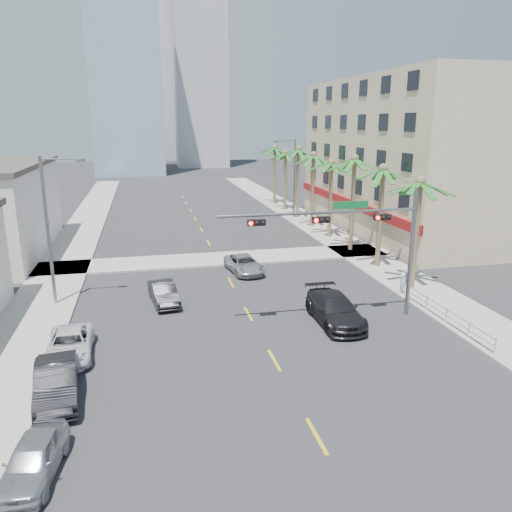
{
  "coord_description": "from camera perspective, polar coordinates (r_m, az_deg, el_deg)",
  "views": [
    {
      "loc": [
        -5.5,
        -16.66,
        10.86
      ],
      "look_at": [
        0.44,
        9.92,
        3.5
      ],
      "focal_mm": 35.0,
      "sensor_mm": 36.0,
      "label": 1
    }
  ],
  "objects": [
    {
      "name": "palm_tree_7",
      "position": [
        67.35,
        2.17,
        12.2
      ],
      "size": [
        4.8,
        4.8,
        8.16
      ],
      "color": "brown",
      "rests_on": "ground"
    },
    {
      "name": "palm_tree_4",
      "position": [
        52.44,
        6.58,
        11.28
      ],
      "size": [
        4.8,
        4.8,
        8.16
      ],
      "color": "brown",
      "rests_on": "ground"
    },
    {
      "name": "ground",
      "position": [
        20.63,
        5.02,
        -16.7
      ],
      "size": [
        260.0,
        260.0,
        0.0
      ],
      "primitive_type": "plane",
      "color": "#262628",
      "rests_on": "ground"
    },
    {
      "name": "streetlight_left",
      "position": [
        31.68,
        -22.41,
        3.42
      ],
      "size": [
        2.55,
        0.25,
        9.0
      ],
      "color": "slate",
      "rests_on": "ground"
    },
    {
      "name": "car_lane_center",
      "position": [
        36.97,
        -1.35,
        -0.95
      ],
      "size": [
        2.65,
        4.76,
        1.26
      ],
      "primitive_type": "imported",
      "rotation": [
        0.0,
        0.0,
        0.13
      ],
      "color": "#B8B8BD",
      "rests_on": "ground"
    },
    {
      "name": "sidewalk_right",
      "position": [
        42.03,
        12.48,
        -0.11
      ],
      "size": [
        4.0,
        120.0,
        0.15
      ],
      "primitive_type": "cube",
      "color": "gray",
      "rests_on": "ground"
    },
    {
      "name": "car_parked_mid",
      "position": [
        22.12,
        -21.86,
        -13.26
      ],
      "size": [
        2.13,
        4.69,
        1.49
      ],
      "primitive_type": "imported",
      "rotation": [
        0.0,
        0.0,
        0.12
      ],
      "color": "black",
      "rests_on": "ground"
    },
    {
      "name": "palm_tree_6",
      "position": [
        62.37,
        3.41,
        11.63
      ],
      "size": [
        4.8,
        4.8,
        7.8
      ],
      "color": "brown",
      "rests_on": "ground"
    },
    {
      "name": "tower_far_center",
      "position": [
        142.04,
        -12.23,
        18.9
      ],
      "size": [
        16.0,
        16.0,
        42.0
      ],
      "primitive_type": "cube",
      "color": "#ADADB2",
      "rests_on": "ground"
    },
    {
      "name": "palm_tree_1",
      "position": [
        38.08,
        14.33,
        9.5
      ],
      "size": [
        4.8,
        4.8,
        8.16
      ],
      "color": "brown",
      "rests_on": "ground"
    },
    {
      "name": "car_lane_right",
      "position": [
        28.17,
        9.0,
        -6.04
      ],
      "size": [
        2.23,
        5.41,
        1.56
      ],
      "primitive_type": "imported",
      "rotation": [
        0.0,
        0.0,
        -0.01
      ],
      "color": "black",
      "rests_on": "ground"
    },
    {
      "name": "pedestrian",
      "position": [
        33.3,
        16.4,
        -2.68
      ],
      "size": [
        0.76,
        0.74,
        1.76
      ],
      "primitive_type": "imported",
      "rotation": [
        0.0,
        0.0,
        3.83
      ],
      "color": "white",
      "rests_on": "sidewalk_right"
    },
    {
      "name": "traffic_signal_mast",
      "position": [
        27.69,
        11.77,
        2.72
      ],
      "size": [
        11.12,
        0.54,
        7.2
      ],
      "color": "slate",
      "rests_on": "ground"
    },
    {
      "name": "building_right",
      "position": [
        54.26,
        18.21,
        10.83
      ],
      "size": [
        15.25,
        28.0,
        15.0
      ],
      "color": "#C7AD8C",
      "rests_on": "ground"
    },
    {
      "name": "sidewalk_cross",
      "position": [
        40.51,
        -4.34,
        -0.36
      ],
      "size": [
        80.0,
        4.0,
        0.15
      ],
      "primitive_type": "cube",
      "color": "gray",
      "rests_on": "ground"
    },
    {
      "name": "palm_tree_2",
      "position": [
        42.75,
        11.21,
        10.71
      ],
      "size": [
        4.8,
        4.8,
        8.52
      ],
      "color": "brown",
      "rests_on": "ground"
    },
    {
      "name": "palm_tree_0",
      "position": [
        33.58,
        18.28,
        7.91
      ],
      "size": [
        4.8,
        4.8,
        7.8
      ],
      "color": "brown",
      "rests_on": "ground"
    },
    {
      "name": "car_lane_left",
      "position": [
        31.25,
        -10.51,
        -4.19
      ],
      "size": [
        1.93,
        4.16,
        1.32
      ],
      "primitive_type": "imported",
      "rotation": [
        0.0,
        0.0,
        0.14
      ],
      "color": "black",
      "rests_on": "ground"
    },
    {
      "name": "streetlight_right",
      "position": [
        57.39,
        4.23,
        9.28
      ],
      "size": [
        2.55,
        0.25,
        9.0
      ],
      "color": "slate",
      "rests_on": "ground"
    },
    {
      "name": "car_parked_far",
      "position": [
        25.58,
        -20.54,
        -9.49
      ],
      "size": [
        2.22,
        4.54,
        1.24
      ],
      "primitive_type": "imported",
      "rotation": [
        0.0,
        0.0,
        0.03
      ],
      "color": "silver",
      "rests_on": "ground"
    },
    {
      "name": "tower_far_left",
      "position": [
        112.46,
        -14.83,
        21.37
      ],
      "size": [
        14.0,
        14.0,
        48.0
      ],
      "primitive_type": "cube",
      "color": "#99B2C6",
      "rests_on": "ground"
    },
    {
      "name": "palm_tree_5",
      "position": [
        57.35,
        4.87,
        11.99
      ],
      "size": [
        4.8,
        4.8,
        8.52
      ],
      "color": "brown",
      "rests_on": "ground"
    },
    {
      "name": "sidewalk_left",
      "position": [
        38.76,
        -21.73,
        -2.14
      ],
      "size": [
        4.0,
        120.0,
        0.15
      ],
      "primitive_type": "cube",
      "color": "gray",
      "rests_on": "ground"
    },
    {
      "name": "palm_tree_3",
      "position": [
        47.6,
        8.64,
        10.41
      ],
      "size": [
        4.8,
        4.8,
        7.8
      ],
      "color": "brown",
      "rests_on": "ground"
    },
    {
      "name": "tower_far_right",
      "position": [
        128.91,
        -6.55,
        23.57
      ],
      "size": [
        12.0,
        12.0,
        60.0
      ],
      "primitive_type": "cube",
      "color": "#ADADB2",
      "rests_on": "ground"
    },
    {
      "name": "car_parked_near",
      "position": [
        18.25,
        -24.11,
        -20.43
      ],
      "size": [
        1.98,
        3.9,
        1.27
      ],
      "primitive_type": "imported",
      "rotation": [
        0.0,
        0.0,
        -0.13
      ],
      "color": "#B3B2B7",
      "rests_on": "ground"
    },
    {
      "name": "guardrail",
      "position": [
        29.44,
        20.97,
        -6.18
      ],
      "size": [
        0.08,
        8.08,
        1.0
      ],
      "color": "silver",
      "rests_on": "ground"
    }
  ]
}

